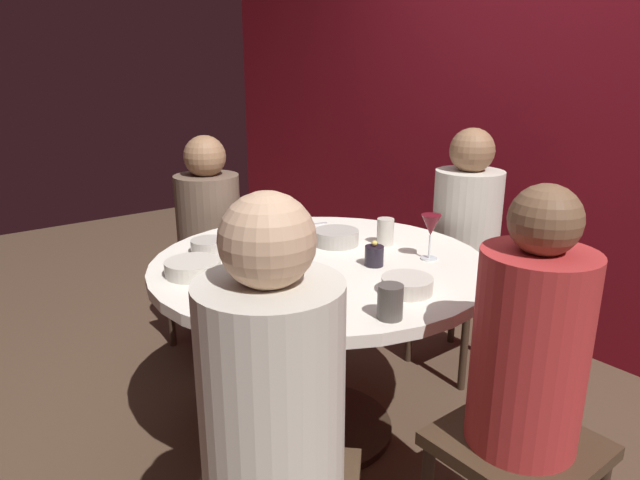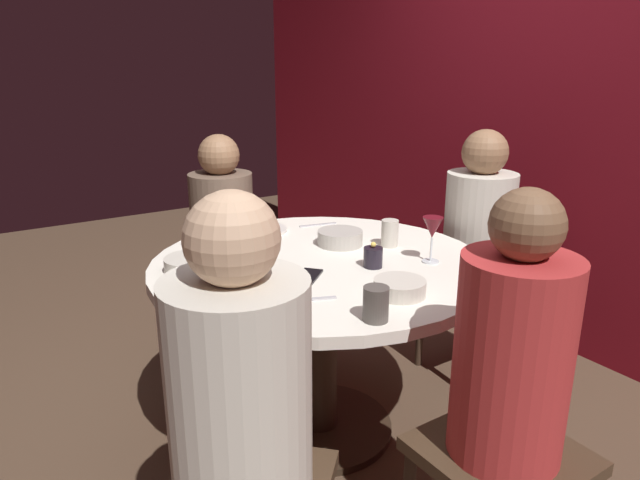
# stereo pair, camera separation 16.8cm
# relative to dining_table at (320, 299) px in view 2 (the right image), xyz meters

# --- Properties ---
(ground_plane) EXTENTS (8.00, 8.00, 0.00)m
(ground_plane) POSITION_rel_dining_table_xyz_m (0.00, 0.00, -0.59)
(ground_plane) COLOR #4C3828
(back_wall) EXTENTS (6.00, 0.10, 2.60)m
(back_wall) POSITION_rel_dining_table_xyz_m (0.00, 1.54, 0.71)
(back_wall) COLOR maroon
(back_wall) RESTS_ON ground
(dining_table) EXTENTS (1.29, 1.29, 0.75)m
(dining_table) POSITION_rel_dining_table_xyz_m (0.00, 0.00, 0.00)
(dining_table) COLOR silver
(dining_table) RESTS_ON ground
(seated_diner_left) EXTENTS (0.40, 0.40, 1.14)m
(seated_diner_left) POSITION_rel_dining_table_xyz_m (-0.91, 0.00, 0.12)
(seated_diner_left) COLOR #3F2D1E
(seated_diner_left) RESTS_ON ground
(seated_diner_back) EXTENTS (0.40, 0.40, 1.19)m
(seated_diner_back) POSITION_rel_dining_table_xyz_m (0.00, 0.88, 0.15)
(seated_diner_back) COLOR #3F2D1E
(seated_diner_back) RESTS_ON ground
(seated_diner_right) EXTENTS (0.40, 0.40, 1.19)m
(seated_diner_right) POSITION_rel_dining_table_xyz_m (0.89, 0.00, 0.14)
(seated_diner_right) COLOR #3F2D1E
(seated_diner_right) RESTS_ON ground
(seated_diner_front_right) EXTENTS (0.57, 0.57, 1.22)m
(seated_diner_front_right) POSITION_rel_dining_table_xyz_m (0.65, -0.65, 0.16)
(seated_diner_front_right) COLOR #3F2D1E
(seated_diner_front_right) RESTS_ON ground
(candle_holder) EXTENTS (0.07, 0.07, 0.10)m
(candle_holder) POSITION_rel_dining_table_xyz_m (0.17, 0.12, 0.20)
(candle_holder) COLOR black
(candle_holder) RESTS_ON dining_table
(wine_glass) EXTENTS (0.08, 0.08, 0.18)m
(wine_glass) POSITION_rel_dining_table_xyz_m (0.25, 0.33, 0.29)
(wine_glass) COLOR silver
(wine_glass) RESTS_ON dining_table
(dinner_plate) EXTENTS (0.24, 0.24, 0.01)m
(dinner_plate) POSITION_rel_dining_table_xyz_m (-0.47, -0.01, 0.17)
(dinner_plate) COLOR silver
(dinner_plate) RESTS_ON dining_table
(cell_phone) EXTENTS (0.14, 0.15, 0.01)m
(cell_phone) POSITION_rel_dining_table_xyz_m (0.13, -0.13, 0.17)
(cell_phone) COLOR black
(cell_phone) RESTS_ON dining_table
(bowl_serving_large) EXTENTS (0.19, 0.19, 0.06)m
(bowl_serving_large) POSITION_rel_dining_table_xyz_m (-0.11, 0.17, 0.19)
(bowl_serving_large) COLOR #B2ADA3
(bowl_serving_large) RESTS_ON dining_table
(bowl_salad_center) EXTENTS (0.15, 0.15, 0.05)m
(bowl_salad_center) POSITION_rel_dining_table_xyz_m (-0.35, -0.29, 0.19)
(bowl_salad_center) COLOR #B2ADA3
(bowl_salad_center) RESTS_ON dining_table
(bowl_small_white) EXTENTS (0.17, 0.17, 0.05)m
(bowl_small_white) POSITION_rel_dining_table_xyz_m (0.43, 0.03, 0.19)
(bowl_small_white) COLOR beige
(bowl_small_white) RESTS_ON dining_table
(bowl_sauce_side) EXTENTS (0.20, 0.20, 0.05)m
(bowl_sauce_side) POSITION_rel_dining_table_xyz_m (-0.15, -0.45, 0.19)
(bowl_sauce_side) COLOR beige
(bowl_sauce_side) RESTS_ON dining_table
(cup_near_candle) EXTENTS (0.07, 0.07, 0.10)m
(cup_near_candle) POSITION_rel_dining_table_xyz_m (0.03, -0.36, 0.21)
(cup_near_candle) COLOR silver
(cup_near_candle) RESTS_ON dining_table
(cup_by_left_diner) EXTENTS (0.08, 0.08, 0.10)m
(cup_by_left_diner) POSITION_rel_dining_table_xyz_m (0.53, -0.16, 0.22)
(cup_by_left_diner) COLOR #4C4742
(cup_by_left_diner) RESTS_ON dining_table
(cup_by_right_diner) EXTENTS (0.07, 0.07, 0.11)m
(cup_by_right_diner) POSITION_rel_dining_table_xyz_m (0.01, 0.33, 0.22)
(cup_by_right_diner) COLOR beige
(cup_by_right_diner) RESTS_ON dining_table
(fork_near_plate) EXTENTS (0.06, 0.18, 0.01)m
(fork_near_plate) POSITION_rel_dining_table_xyz_m (-0.41, 0.26, 0.17)
(fork_near_plate) COLOR #B7B7BC
(fork_near_plate) RESTS_ON dining_table
(knife_near_plate) EXTENTS (0.08, 0.17, 0.01)m
(knife_near_plate) POSITION_rel_dining_table_xyz_m (0.30, -0.24, 0.17)
(knife_near_plate) COLOR #B7B7BC
(knife_near_plate) RESTS_ON dining_table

